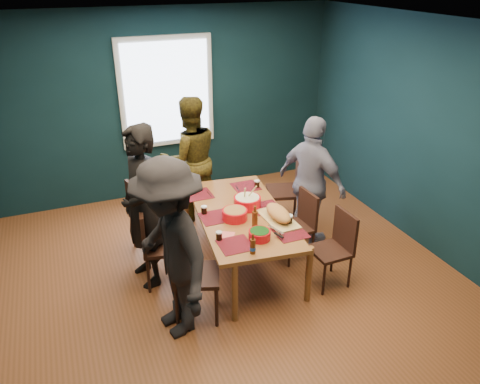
% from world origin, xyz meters
% --- Properties ---
extents(room, '(5.01, 5.01, 2.71)m').
position_xyz_m(room, '(0.00, 0.27, 1.37)').
color(room, brown).
rests_on(room, ground).
extents(dining_table, '(1.13, 1.94, 0.70)m').
position_xyz_m(dining_table, '(0.23, 0.20, 0.64)').
color(dining_table, brown).
rests_on(dining_table, floor).
extents(chair_left_far, '(0.50, 0.50, 0.91)m').
position_xyz_m(chair_left_far, '(-0.72, 0.93, 0.53)').
color(chair_left_far, black).
rests_on(chair_left_far, floor).
extents(chair_left_mid, '(0.48, 0.48, 0.92)m').
position_xyz_m(chair_left_mid, '(-0.75, 0.26, 0.53)').
color(chair_left_mid, black).
rests_on(chair_left_mid, floor).
extents(chair_left_near, '(0.56, 0.56, 0.98)m').
position_xyz_m(chair_left_near, '(-0.58, -0.39, 0.57)').
color(chair_left_near, black).
rests_on(chair_left_near, floor).
extents(chair_right_far, '(0.55, 0.55, 0.99)m').
position_xyz_m(chair_right_far, '(1.23, 0.89, 0.58)').
color(chair_right_far, black).
rests_on(chair_right_far, floor).
extents(chair_right_mid, '(0.40, 0.40, 0.83)m').
position_xyz_m(chair_right_mid, '(0.96, 0.14, 0.48)').
color(chair_right_mid, black).
rests_on(chair_right_mid, floor).
extents(chair_right_near, '(0.40, 0.40, 0.85)m').
position_xyz_m(chair_right_near, '(1.07, -0.46, 0.49)').
color(chair_right_near, black).
rests_on(chair_right_near, floor).
extents(person_far_left, '(0.54, 0.72, 1.79)m').
position_xyz_m(person_far_left, '(-0.82, 0.36, 0.90)').
color(person_far_left, black).
rests_on(person_far_left, floor).
extents(person_back, '(0.83, 0.65, 1.70)m').
position_xyz_m(person_back, '(0.05, 1.59, 0.85)').
color(person_back, black).
rests_on(person_back, floor).
extents(person_right, '(0.73, 1.04, 1.63)m').
position_xyz_m(person_right, '(1.22, 0.39, 0.82)').
color(person_right, silver).
rests_on(person_right, floor).
extents(person_near_left, '(0.85, 1.24, 1.76)m').
position_xyz_m(person_near_left, '(-0.75, -0.52, 0.88)').
color(person_near_left, black).
rests_on(person_near_left, floor).
extents(bowl_salad, '(0.27, 0.27, 0.11)m').
position_xyz_m(bowl_salad, '(0.11, 0.09, 0.76)').
color(bowl_salad, red).
rests_on(bowl_salad, dining_table).
extents(bowl_dumpling, '(0.31, 0.31, 0.29)m').
position_xyz_m(bowl_dumpling, '(0.34, 0.30, 0.77)').
color(bowl_dumpling, red).
rests_on(bowl_dumpling, dining_table).
extents(bowl_herbs, '(0.22, 0.22, 0.10)m').
position_xyz_m(bowl_herbs, '(0.19, -0.38, 0.75)').
color(bowl_herbs, red).
rests_on(bowl_herbs, dining_table).
extents(cutting_board, '(0.33, 0.68, 0.15)m').
position_xyz_m(cutting_board, '(0.53, -0.10, 0.77)').
color(cutting_board, '#D4B772').
rests_on(cutting_board, dining_table).
extents(small_bowl, '(0.13, 0.13, 0.05)m').
position_xyz_m(small_bowl, '(-0.13, 0.91, 0.73)').
color(small_bowl, black).
rests_on(small_bowl, dining_table).
extents(beer_bottle_a, '(0.06, 0.06, 0.21)m').
position_xyz_m(beer_bottle_a, '(0.03, -0.59, 0.78)').
color(beer_bottle_a, '#4B240D').
rests_on(beer_bottle_a, dining_table).
extents(beer_bottle_b, '(0.06, 0.06, 0.24)m').
position_xyz_m(beer_bottle_b, '(0.25, -0.13, 0.79)').
color(beer_bottle_b, '#4B240D').
rests_on(beer_bottle_b, dining_table).
extents(cola_glass_a, '(0.07, 0.07, 0.09)m').
position_xyz_m(cola_glass_a, '(-0.19, -0.24, 0.75)').
color(cola_glass_a, black).
rests_on(cola_glass_a, dining_table).
extents(cola_glass_b, '(0.08, 0.08, 0.11)m').
position_xyz_m(cola_glass_b, '(0.60, -0.23, 0.76)').
color(cola_glass_b, black).
rests_on(cola_glass_b, dining_table).
extents(cola_glass_c, '(0.07, 0.07, 0.09)m').
position_xyz_m(cola_glass_c, '(0.65, 0.74, 0.75)').
color(cola_glass_c, black).
rests_on(cola_glass_c, dining_table).
extents(cola_glass_d, '(0.07, 0.07, 0.09)m').
position_xyz_m(cola_glass_d, '(-0.16, 0.33, 0.75)').
color(cola_glass_d, black).
rests_on(cola_glass_d, dining_table).
extents(napkin_a, '(0.20, 0.20, 0.00)m').
position_xyz_m(napkin_a, '(0.60, 0.25, 0.70)').
color(napkin_a, '#E66061').
rests_on(napkin_a, dining_table).
extents(napkin_b, '(0.20, 0.20, 0.00)m').
position_xyz_m(napkin_b, '(-0.09, -0.20, 0.70)').
color(napkin_b, '#E66061').
rests_on(napkin_b, dining_table).
extents(napkin_c, '(0.17, 0.17, 0.00)m').
position_xyz_m(napkin_c, '(0.53, -0.44, 0.70)').
color(napkin_c, '#E66061').
rests_on(napkin_c, dining_table).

